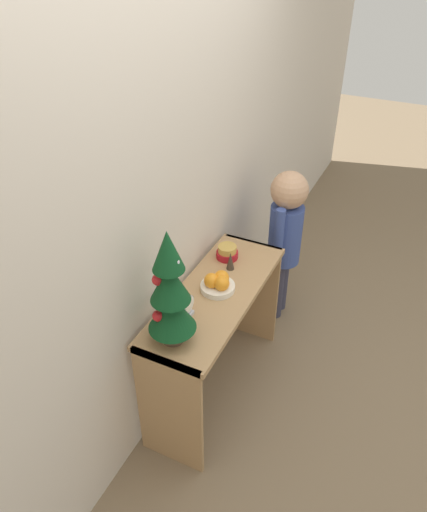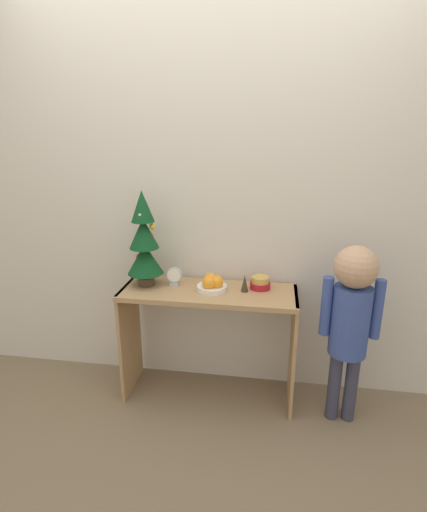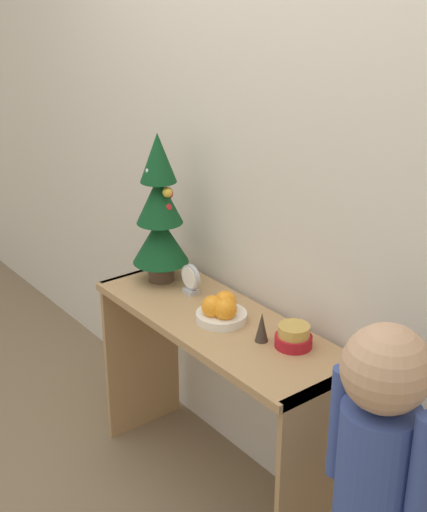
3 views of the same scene
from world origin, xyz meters
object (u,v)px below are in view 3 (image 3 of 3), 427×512
object	(u,v)px
singing_bowl	(294,337)
child_figure	(377,454)
desk_clock	(191,280)
figurine	(262,327)
mini_tree	(160,213)
fruit_bowl	(221,310)

from	to	relation	value
singing_bowl	child_figure	size ratio (longest dim) A/B	0.11
desk_clock	figurine	size ratio (longest dim) A/B	1.13
child_figure	mini_tree	bearing A→B (deg)	173.76
singing_bowl	desk_clock	xyz separation A→B (m)	(-0.53, -0.03, 0.02)
mini_tree	fruit_bowl	world-z (taller)	mini_tree
singing_bowl	fruit_bowl	bearing A→B (deg)	-164.91
desk_clock	figurine	world-z (taller)	desk_clock
figurine	fruit_bowl	bearing A→B (deg)	-175.01
singing_bowl	desk_clock	world-z (taller)	desk_clock
fruit_bowl	child_figure	xyz separation A→B (m)	(0.79, -0.10, -0.07)
figurine	singing_bowl	bearing A→B (deg)	33.51
mini_tree	desk_clock	distance (m)	0.28
singing_bowl	mini_tree	bearing A→B (deg)	-176.21
fruit_bowl	child_figure	distance (m)	0.80
mini_tree	desk_clock	world-z (taller)	mini_tree
figurine	desk_clock	bearing A→B (deg)	176.30
mini_tree	child_figure	distance (m)	1.26
fruit_bowl	child_figure	size ratio (longest dim) A/B	0.17
fruit_bowl	figurine	xyz separation A→B (m)	(0.19, 0.02, 0.01)
mini_tree	figurine	size ratio (longest dim) A/B	5.64
fruit_bowl	desk_clock	distance (m)	0.25
figurine	child_figure	bearing A→B (deg)	-11.29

